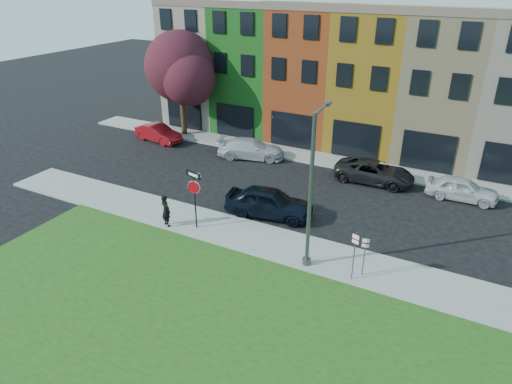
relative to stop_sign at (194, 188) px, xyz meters
The scene contains 15 objects.
ground 5.59m from the stop_sign, 29.02° to the right, with size 120.00×120.00×0.00m, color black.
sidewalk_near 6.85m from the stop_sign, ahead, with size 40.00×3.00×0.12m, color gray.
sidewalk_far 12.85m from the stop_sign, 83.58° to the left, with size 40.00×2.40×0.12m, color gray.
rowhouse_block 19.01m from the stop_sign, 84.17° to the left, with size 30.00×10.12×10.00m.
stop_sign is the anchor object (origin of this frame).
man 2.14m from the stop_sign, 160.22° to the right, with size 0.75×0.62×1.78m, color black.
sedan_near 4.49m from the stop_sign, 49.33° to the left, with size 5.16×2.75×1.67m, color black.
parked_car_red 14.96m from the stop_sign, 136.35° to the left, with size 4.31×2.01×1.37m, color maroon.
parked_car_silver 10.93m from the stop_sign, 102.82° to the left, with size 5.24×3.36×1.41m, color silver.
parked_car_dark 12.58m from the stop_sign, 57.28° to the left, with size 5.12×2.46×1.41m, color black.
parked_car_white 16.04m from the stop_sign, 40.92° to the left, with size 4.10×1.72×1.39m, color silver.
street_lamp 6.58m from the stop_sign, ahead, with size 0.57×2.58×7.23m.
parking_sign_a 8.73m from the stop_sign, ahead, with size 0.31×0.13×2.41m.
parking_sign_b 9.06m from the stop_sign, ahead, with size 0.32×0.12×1.96m.
tree_purple 16.20m from the stop_sign, 127.75° to the left, with size 6.66×5.83×8.32m.
Camera 1 is at (8.24, -14.69, 12.40)m, focal length 32.00 mm.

